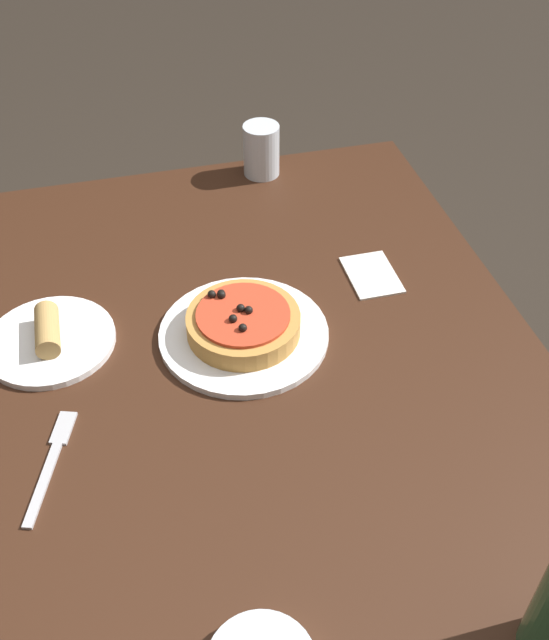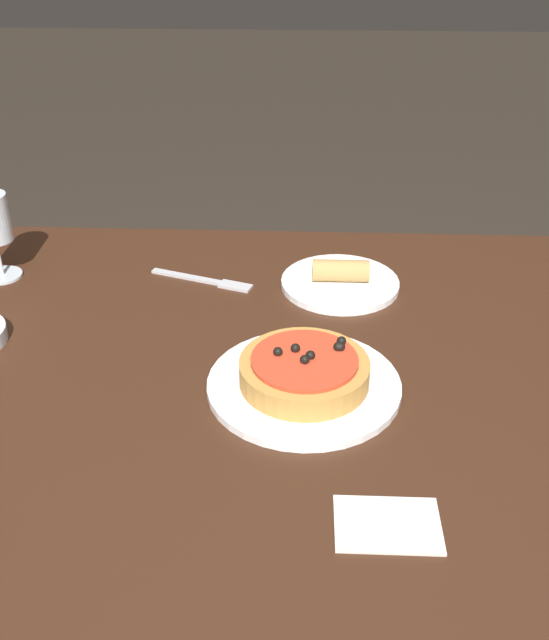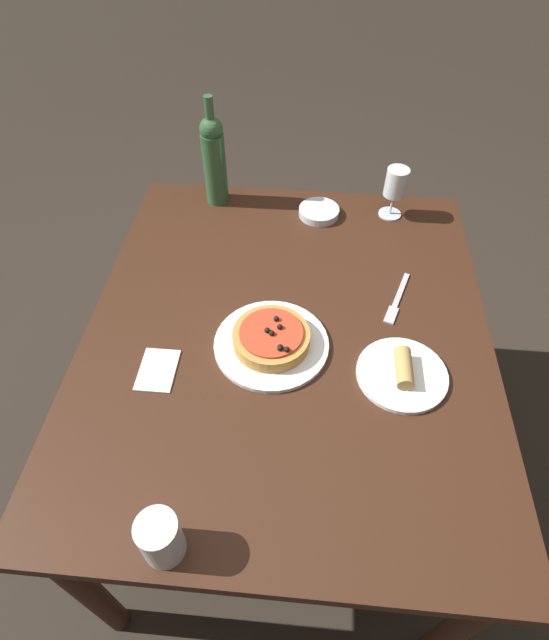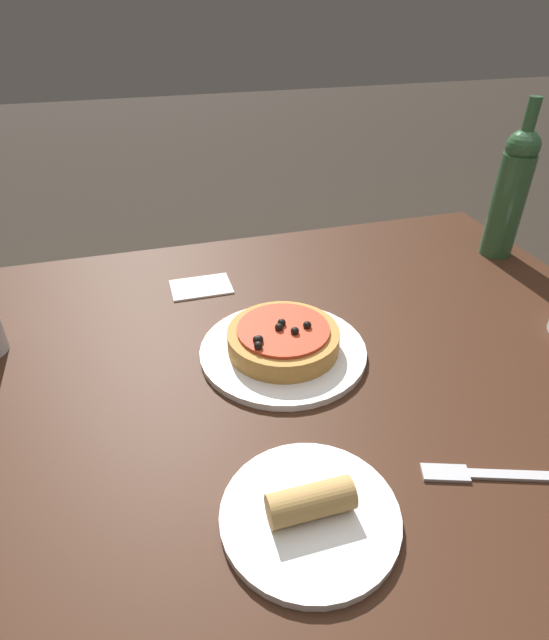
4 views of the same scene
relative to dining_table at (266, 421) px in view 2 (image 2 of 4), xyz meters
name	(u,v)px [view 2 (image 2 of 4)]	position (x,y,z in m)	size (l,w,h in m)	color
dining_table	(266,421)	(0.00, 0.00, 0.00)	(1.22, 1.02, 0.76)	#381E11
dinner_plate	(304,385)	(-0.06, 0.04, 0.10)	(0.28, 0.28, 0.01)	white
pizza	(304,370)	(-0.06, 0.04, 0.12)	(0.19, 0.19, 0.05)	#BC843D
fork	(208,281)	(0.12, -0.28, 0.09)	(0.19, 0.08, 0.00)	#B7B7BC
side_plate	(340,280)	(-0.12, -0.28, 0.10)	(0.21, 0.21, 0.05)	white
paper_napkin	(388,524)	(-0.16, 0.30, 0.09)	(0.12, 0.09, 0.00)	silver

